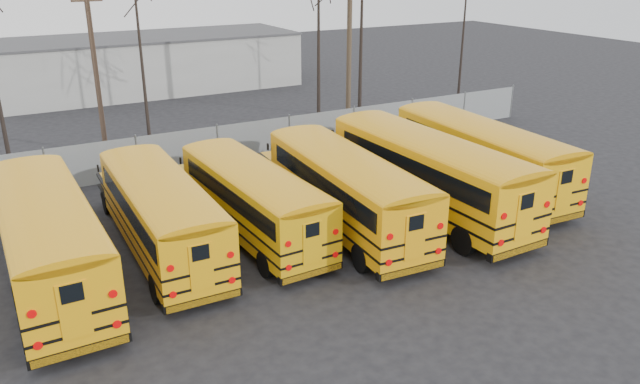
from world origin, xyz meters
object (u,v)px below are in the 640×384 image
bus_e (425,167)px  bus_a (46,232)px  bus_b (159,208)px  utility_pole_right (349,35)px  utility_pole_left (96,72)px  bus_d (343,184)px  bus_f (478,150)px  bus_c (251,194)px

bus_e → bus_a: bearing=174.7°
bus_b → utility_pole_right: utility_pole_right is taller
utility_pole_left → utility_pole_right: 15.50m
bus_d → bus_b: bearing=173.0°
bus_b → bus_f: (14.09, -0.56, 0.14)m
bus_d → bus_c: bearing=166.4°
bus_f → bus_d: bearing=-172.1°
utility_pole_right → utility_pole_left: bearing=179.1°
bus_e → bus_f: bus_e is taller
utility_pole_left → bus_c: bearing=-78.0°
bus_b → utility_pole_right: 21.41m
bus_d → bus_f: bus_f is taller
bus_f → bus_c: bearing=-179.3°
bus_a → bus_b: (3.73, 0.54, -0.12)m
bus_b → utility_pole_right: size_ratio=1.03×
bus_c → bus_d: (3.38, -1.04, 0.15)m
bus_b → bus_f: 14.10m
bus_c → bus_e: 7.17m
bus_c → utility_pole_left: 13.93m
bus_a → utility_pole_right: size_ratio=1.10×
bus_e → utility_pole_right: size_ratio=1.17×
bus_a → utility_pole_left: size_ratio=1.34×
bus_b → bus_c: 3.36m
bus_f → utility_pole_left: 19.40m
utility_pole_right → bus_b: bearing=-142.3°
bus_e → bus_f: 3.83m
bus_e → utility_pole_left: utility_pole_left is taller
bus_f → utility_pole_left: size_ratio=1.36×
utility_pole_left → bus_e: bearing=-55.9°
bus_f → utility_pole_right: 14.76m
bus_a → bus_e: (14.12, -1.00, 0.11)m
bus_c → bus_a: bearing=-179.7°
bus_b → bus_e: size_ratio=0.88×
bus_b → bus_c: bus_b is taller
bus_f → utility_pole_left: bearing=137.0°
bus_c → utility_pole_right: (12.74, 13.88, 3.57)m
bus_e → bus_f: bearing=13.5°
bus_f → utility_pole_right: bearing=84.6°
utility_pole_right → bus_f: bearing=-100.7°
bus_c → utility_pole_right: 19.18m
bus_c → utility_pole_right: bearing=45.1°
bus_c → bus_e: size_ratio=0.85×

